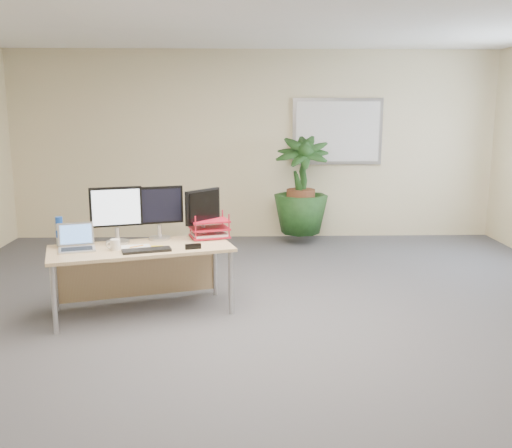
{
  "coord_description": "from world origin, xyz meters",
  "views": [
    {
      "loc": [
        -0.22,
        -4.32,
        1.86
      ],
      "look_at": [
        -0.08,
        0.35,
        0.92
      ],
      "focal_mm": 40.0,
      "sensor_mm": 36.0,
      "label": 1
    }
  ],
  "objects_px": {
    "floor_plant": "(301,191)",
    "monitor_right": "(159,209)",
    "desk": "(140,258)",
    "monitor_left": "(116,211)",
    "laptop": "(77,243)"
  },
  "relations": [
    {
      "from": "desk",
      "to": "monitor_right",
      "type": "bearing_deg",
      "value": 55.42
    },
    {
      "from": "laptop",
      "to": "floor_plant",
      "type": "bearing_deg",
      "value": 50.62
    },
    {
      "from": "monitor_left",
      "to": "laptop",
      "type": "relative_size",
      "value": 1.4
    },
    {
      "from": "monitor_right",
      "to": "laptop",
      "type": "bearing_deg",
      "value": -151.8
    },
    {
      "from": "floor_plant",
      "to": "monitor_right",
      "type": "xyz_separation_m",
      "value": [
        -1.63,
        -2.46,
        0.17
      ]
    },
    {
      "from": "desk",
      "to": "monitor_left",
      "type": "xyz_separation_m",
      "value": [
        -0.22,
        0.07,
        0.43
      ]
    },
    {
      "from": "monitor_right",
      "to": "laptop",
      "type": "distance_m",
      "value": 0.82
    },
    {
      "from": "desk",
      "to": "monitor_left",
      "type": "distance_m",
      "value": 0.49
    },
    {
      "from": "desk",
      "to": "monitor_left",
      "type": "height_order",
      "value": "monitor_left"
    },
    {
      "from": "desk",
      "to": "monitor_left",
      "type": "relative_size",
      "value": 3.32
    },
    {
      "from": "floor_plant",
      "to": "monitor_right",
      "type": "distance_m",
      "value": 2.96
    },
    {
      "from": "desk",
      "to": "floor_plant",
      "type": "height_order",
      "value": "floor_plant"
    },
    {
      "from": "floor_plant",
      "to": "monitor_left",
      "type": "distance_m",
      "value": 3.3
    },
    {
      "from": "desk",
      "to": "laptop",
      "type": "distance_m",
      "value": 0.59
    },
    {
      "from": "monitor_left",
      "to": "laptop",
      "type": "xyz_separation_m",
      "value": [
        -0.32,
        -0.22,
        -0.25
      ]
    }
  ]
}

